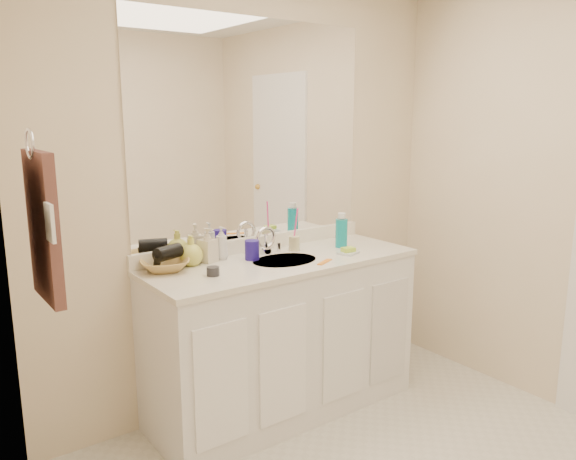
{
  "coord_description": "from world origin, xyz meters",
  "views": [
    {
      "loc": [
        -1.71,
        -1.36,
        1.66
      ],
      "look_at": [
        0.0,
        0.97,
        1.05
      ],
      "focal_mm": 35.0,
      "sensor_mm": 36.0,
      "label": 1
    }
  ],
  "objects": [
    {
      "name": "wall_back",
      "position": [
        0.0,
        1.3,
        1.2
      ],
      "size": [
        2.6,
        0.02,
        2.4
      ],
      "primitive_type": "cube",
      "color": "beige",
      "rests_on": "floor"
    },
    {
      "name": "wall_left",
      "position": [
        -1.3,
        0.0,
        1.2
      ],
      "size": [
        0.02,
        2.6,
        2.4
      ],
      "primitive_type": "cube",
      "color": "beige",
      "rests_on": "floor"
    },
    {
      "name": "vanity_cabinet",
      "position": [
        0.0,
        1.02,
        0.42
      ],
      "size": [
        1.5,
        0.55,
        0.85
      ],
      "primitive_type": "cube",
      "color": "white",
      "rests_on": "floor"
    },
    {
      "name": "countertop",
      "position": [
        0.0,
        1.02,
        0.86
      ],
      "size": [
        1.52,
        0.57,
        0.03
      ],
      "primitive_type": "cube",
      "color": "silver",
      "rests_on": "vanity_cabinet"
    },
    {
      "name": "backsplash",
      "position": [
        0.0,
        1.29,
        0.92
      ],
      "size": [
        1.52,
        0.03,
        0.08
      ],
      "primitive_type": "cube",
      "color": "white",
      "rests_on": "countertop"
    },
    {
      "name": "sink_basin",
      "position": [
        0.0,
        1.0,
        0.87
      ],
      "size": [
        0.37,
        0.37,
        0.02
      ],
      "primitive_type": "cylinder",
      "color": "beige",
      "rests_on": "countertop"
    },
    {
      "name": "faucet",
      "position": [
        0.0,
        1.18,
        0.94
      ],
      "size": [
        0.02,
        0.02,
        0.11
      ],
      "primitive_type": "cylinder",
      "color": "silver",
      "rests_on": "countertop"
    },
    {
      "name": "mirror",
      "position": [
        0.0,
        1.29,
        1.56
      ],
      "size": [
        1.48,
        0.01,
        1.2
      ],
      "primitive_type": "cube",
      "color": "white",
      "rests_on": "wall_back"
    },
    {
      "name": "blue_mug",
      "position": [
        -0.14,
        1.12,
        0.93
      ],
      "size": [
        0.09,
        0.09,
        0.11
      ],
      "primitive_type": "cylinder",
      "rotation": [
        0.0,
        0.0,
        -0.16
      ],
      "color": "navy",
      "rests_on": "countertop"
    },
    {
      "name": "tan_cup",
      "position": [
        0.17,
        1.15,
        0.92
      ],
      "size": [
        0.06,
        0.06,
        0.08
      ],
      "primitive_type": "cylinder",
      "rotation": [
        0.0,
        0.0,
        -0.02
      ],
      "color": "beige",
      "rests_on": "countertop"
    },
    {
      "name": "toothbrush",
      "position": [
        0.18,
        1.15,
        1.03
      ],
      "size": [
        0.02,
        0.04,
        0.2
      ],
      "primitive_type": "cylinder",
      "rotation": [
        0.14,
        0.0,
        0.33
      ],
      "color": "#FF43A2",
      "rests_on": "tan_cup"
    },
    {
      "name": "mouthwash_bottle",
      "position": [
        0.44,
        1.05,
        0.96
      ],
      "size": [
        0.08,
        0.08,
        0.17
      ],
      "primitive_type": "cylinder",
      "rotation": [
        0.0,
        0.0,
        0.21
      ],
      "color": "#0D929F",
      "rests_on": "countertop"
    },
    {
      "name": "soap_dish",
      "position": [
        0.37,
        0.9,
        0.89
      ],
      "size": [
        0.13,
        0.11,
        0.01
      ],
      "primitive_type": "cube",
      "rotation": [
        0.0,
        0.0,
        0.29
      ],
      "color": "silver",
      "rests_on": "countertop"
    },
    {
      "name": "green_soap",
      "position": [
        0.37,
        0.9,
        0.9
      ],
      "size": [
        0.08,
        0.06,
        0.03
      ],
      "primitive_type": "cube",
      "rotation": [
        0.0,
        0.0,
        -0.11
      ],
      "color": "#B6E137",
      "rests_on": "soap_dish"
    },
    {
      "name": "orange_comb",
      "position": [
        0.14,
        0.84,
        0.88
      ],
      "size": [
        0.13,
        0.08,
        0.01
      ],
      "primitive_type": "cube",
      "rotation": [
        0.0,
        0.0,
        0.43
      ],
      "color": "orange",
      "rests_on": "countertop"
    },
    {
      "name": "dark_jar",
      "position": [
        -0.45,
        0.97,
        0.9
      ],
      "size": [
        0.08,
        0.08,
        0.04
      ],
      "primitive_type": "cylinder",
      "rotation": [
        0.0,
        0.0,
        -0.26
      ],
      "color": "#26262B",
      "rests_on": "countertop"
    },
    {
      "name": "soap_bottle_white",
      "position": [
        -0.26,
        1.22,
        0.97
      ],
      "size": [
        0.07,
        0.07,
        0.18
      ],
      "primitive_type": "imported",
      "rotation": [
        0.0,
        0.0,
        0.04
      ],
      "color": "silver",
      "rests_on": "countertop"
    },
    {
      "name": "soap_bottle_cream",
      "position": [
        -0.35,
        1.22,
        0.97
      ],
      "size": [
        0.1,
        0.11,
        0.18
      ],
      "primitive_type": "imported",
      "rotation": [
        0.0,
        0.0,
        0.32
      ],
      "color": "beige",
      "rests_on": "countertop"
    },
    {
      "name": "soap_bottle_yellow",
      "position": [
        -0.45,
        1.21,
        0.96
      ],
      "size": [
        0.14,
        0.14,
        0.16
      ],
      "primitive_type": "imported",
      "rotation": [
        0.0,
        0.0,
        -0.13
      ],
      "color": "#CFD051",
      "rests_on": "countertop"
    },
    {
      "name": "wicker_basket",
      "position": [
        -0.6,
        1.19,
        0.91
      ],
      "size": [
        0.31,
        0.31,
        0.06
      ],
      "primitive_type": "imported",
      "rotation": [
        0.0,
        0.0,
        -0.34
      ],
      "color": "#AD8745",
      "rests_on": "countertop"
    },
    {
      "name": "hair_dryer",
      "position": [
        -0.58,
        1.19,
        0.97
      ],
      "size": [
        0.16,
        0.12,
        0.07
      ],
      "primitive_type": "cylinder",
      "rotation": [
        0.0,
        1.57,
        0.33
      ],
      "color": "black",
      "rests_on": "wicker_basket"
    },
    {
      "name": "towel_ring",
      "position": [
        -1.27,
        0.77,
        1.55
      ],
      "size": [
        0.01,
        0.11,
        0.11
      ],
      "primitive_type": "torus",
      "rotation": [
        0.0,
        1.57,
        0.0
      ],
      "color": "silver",
      "rests_on": "wall_left"
    },
    {
      "name": "hand_towel",
      "position": [
        -1.25,
        0.77,
        1.25
      ],
      "size": [
        0.04,
        0.32,
        0.55
      ],
      "primitive_type": "cube",
      "color": "#442824",
      "rests_on": "towel_ring"
    },
    {
      "name": "switch_plate",
      "position": [
        -1.27,
        0.57,
        1.3
      ],
      "size": [
        0.01,
        0.08,
        0.13
      ],
      "primitive_type": "cube",
      "color": "white",
      "rests_on": "wall_left"
    }
  ]
}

